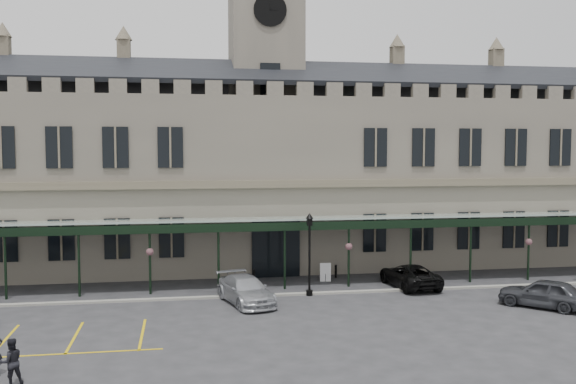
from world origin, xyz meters
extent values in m
plane|color=#2C2C2F|center=(0.00, 0.00, 0.00)|extent=(140.00, 140.00, 0.00)
cube|color=#625D52|center=(0.00, 16.00, 6.00)|extent=(60.00, 10.00, 12.00)
cube|color=brown|center=(0.00, 10.82, 6.20)|extent=(60.00, 0.35, 0.50)
cube|color=black|center=(0.00, 13.50, 13.80)|extent=(60.00, 4.77, 2.20)
cube|color=black|center=(0.00, 18.50, 13.80)|extent=(60.00, 4.77, 2.20)
cube|color=black|center=(0.00, 10.90, 1.90)|extent=(3.20, 0.18, 3.80)
cube|color=#625D52|center=(0.00, 16.00, 11.00)|extent=(5.00, 5.00, 22.00)
cylinder|color=silver|center=(0.00, 13.44, 18.00)|extent=(2.20, 0.12, 2.20)
cylinder|color=black|center=(0.00, 13.37, 18.00)|extent=(2.30, 0.04, 2.30)
cube|color=black|center=(0.00, 13.44, 13.00)|extent=(1.40, 0.12, 2.80)
cube|color=#8C9E93|center=(0.00, 9.00, 4.10)|extent=(50.00, 4.00, 0.40)
cube|color=black|center=(0.00, 7.00, 3.85)|extent=(50.00, 0.18, 0.50)
cube|color=gray|center=(0.00, 5.50, 0.06)|extent=(60.00, 0.40, 0.12)
cylinder|color=#332314|center=(8.00, 25.00, 6.00)|extent=(0.70, 0.70, 12.00)
sphere|color=black|center=(8.00, 25.00, 13.00)|extent=(6.00, 6.00, 6.00)
cylinder|color=#332314|center=(24.00, 25.00, 6.00)|extent=(0.70, 0.70, 12.00)
sphere|color=black|center=(24.00, 25.00, 13.00)|extent=(6.00, 6.00, 6.00)
cylinder|color=black|center=(1.14, 5.27, 0.16)|extent=(0.37, 0.37, 0.31)
cylinder|color=black|center=(1.14, 5.27, 2.07)|extent=(0.12, 0.12, 4.15)
cube|color=black|center=(1.14, 5.27, 4.30)|extent=(0.29, 0.29, 0.41)
cone|color=black|center=(1.14, 5.27, 4.66)|extent=(0.46, 0.46, 0.31)
cube|color=#FF6308|center=(13.29, 0.74, 0.02)|extent=(0.37, 0.37, 0.04)
cone|color=#FF6308|center=(13.29, 0.74, 0.34)|extent=(0.43, 0.43, 0.68)
cylinder|color=silver|center=(13.29, 0.74, 0.44)|extent=(0.28, 0.28, 0.10)
cylinder|color=black|center=(2.93, 8.93, 0.25)|extent=(0.06, 0.06, 0.50)
cube|color=silver|center=(2.93, 8.93, 0.60)|extent=(0.70, 0.15, 1.20)
cylinder|color=black|center=(-1.64, 9.45, 0.42)|extent=(0.15, 0.15, 0.84)
cylinder|color=black|center=(3.87, 9.96, 0.43)|extent=(0.15, 0.15, 0.86)
imported|color=#A9ABB1|center=(-2.70, 4.00, 0.74)|extent=(3.34, 5.48, 1.48)
imported|color=black|center=(7.68, 6.49, 0.71)|extent=(2.80, 5.28, 1.42)
imported|color=#303237|center=(13.00, 0.44, 0.79)|extent=(4.55, 4.63, 1.58)
imported|color=black|center=(-12.30, -6.72, 0.86)|extent=(1.04, 0.95, 1.72)
camera|label=1|loc=(-6.16, -30.76, 8.61)|focal=40.00mm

